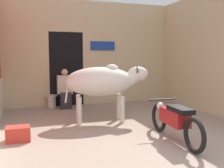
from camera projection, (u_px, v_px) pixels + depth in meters
ground_plane at (163, 154)px, 4.30m from camera, size 30.00×30.00×0.00m
wall_back_with_doorway at (81, 59)px, 8.74m from camera, size 5.49×0.93×3.37m
wall_right_with_door at (212, 54)px, 7.22m from camera, size 0.22×4.74×3.37m
cow at (104, 81)px, 6.32m from camera, size 2.08×0.98×1.40m
motorcycle_near at (175, 119)px, 4.92m from camera, size 0.58×1.93×0.73m
shopkeeper_seated at (65, 88)px, 7.97m from camera, size 0.46×0.33×1.20m
plastic_stool at (52, 101)px, 8.11m from camera, size 0.35×0.35×0.40m
crate at (18, 134)px, 4.93m from camera, size 0.44×0.32×0.28m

